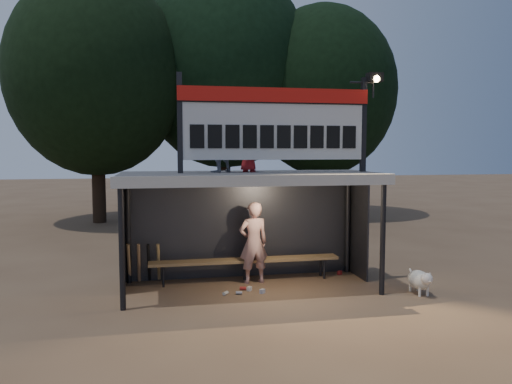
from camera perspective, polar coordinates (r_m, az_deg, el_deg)
ground at (r=10.16m, az=-0.69°, el=-10.95°), size 80.00×80.00×0.00m
player at (r=10.37m, az=-0.29°, el=-5.81°), size 0.66×0.48×1.70m
child_a at (r=9.86m, az=-4.40°, el=5.49°), size 0.68×0.63×1.12m
child_b at (r=10.00m, az=-0.83°, el=4.76°), size 0.50×0.46×0.86m
dugout_shelter at (r=10.05m, az=-0.95°, el=-0.40°), size 5.10×2.08×2.32m
scoreboard_assembly at (r=9.89m, az=2.51°, el=8.08°), size 4.10×0.27×1.99m
bench at (r=10.57m, az=-1.23°, el=-7.89°), size 4.00×0.35×0.48m
tree_left at (r=19.93m, az=-17.84°, el=12.57°), size 6.46×6.46×9.27m
tree_mid at (r=21.56m, az=-3.67°, el=13.94°), size 7.22×7.22×10.36m
tree_right at (r=21.35m, az=7.63°, el=11.35°), size 6.08×6.08×8.72m
dog at (r=10.19m, az=18.24°, el=-9.52°), size 0.36×0.81×0.49m
bats at (r=10.70m, az=-12.70°, el=-7.88°), size 0.68×0.35×0.84m
litter at (r=10.09m, az=0.76°, el=-10.83°), size 2.82×1.21×0.08m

